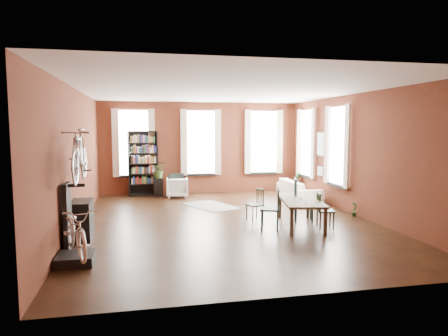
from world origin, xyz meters
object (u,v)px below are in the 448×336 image
object	(u,v)px
console_table	(82,220)
bicycle_floor	(75,208)
dining_chair_c	(325,211)
cream_sofa	(299,187)
dining_chair_b	(255,205)
dining_table	(301,213)
bike_trainer	(76,259)
plant_stand	(159,187)
dining_chair_d	(304,200)
dining_chair_a	(270,209)
white_armchair	(177,186)
bookshelf	(143,163)

from	to	relation	value
console_table	bicycle_floor	distance (m)	1.74
dining_chair_c	cream_sofa	distance (m)	3.79
dining_chair_b	dining_chair_c	size ratio (longest dim) A/B	0.96
dining_table	dining_chair_b	distance (m)	1.20
dining_chair_b	bike_trainer	world-z (taller)	dining_chair_b
plant_stand	dining_chair_d	bearing A→B (deg)	-52.59
console_table	dining_chair_a	bearing A→B (deg)	-0.52
dining_chair_b	dining_chair_c	distance (m)	1.76
bike_trainer	bicycle_floor	distance (m)	0.88
dining_chair_a	dining_chair_d	distance (m)	1.23
dining_chair_d	bicycle_floor	world-z (taller)	bicycle_floor
dining_chair_a	dining_chair_c	distance (m)	1.30
dining_chair_b	console_table	distance (m)	4.09
cream_sofa	console_table	size ratio (longest dim) A/B	2.60
cream_sofa	bike_trainer	size ratio (longest dim) A/B	3.47
dining_table	cream_sofa	bearing A→B (deg)	79.76
white_armchair	bike_trainer	distance (m)	6.69
dining_chair_a	console_table	distance (m)	4.08
dining_chair_a	console_table	world-z (taller)	dining_chair_a
dining_table	dining_chair_a	world-z (taller)	dining_chair_a
bookshelf	dining_chair_c	bearing A→B (deg)	-52.77
dining_chair_b	white_armchair	bearing A→B (deg)	-172.99
cream_sofa	console_table	world-z (taller)	cream_sofa
bookshelf	white_armchair	distance (m)	1.43
bookshelf	cream_sofa	distance (m)	5.28
plant_stand	bicycle_floor	size ratio (longest dim) A/B	0.39
plant_stand	bicycle_floor	world-z (taller)	bicycle_floor
dining_table	bike_trainer	distance (m)	5.06
bike_trainer	console_table	distance (m)	1.67
dining_chair_a	cream_sofa	bearing A→B (deg)	168.63
plant_stand	bicycle_floor	bearing A→B (deg)	-103.84
dining_table	cream_sofa	world-z (taller)	cream_sofa
bookshelf	plant_stand	size ratio (longest dim) A/B	3.58
bicycle_floor	bookshelf	bearing A→B (deg)	61.52
dining_chair_b	bike_trainer	xyz separation A→B (m)	(-3.88, -2.53, -0.30)
dining_chair_b	cream_sofa	world-z (taller)	cream_sofa
white_armchair	console_table	xyz separation A→B (m)	(-2.37, -4.66, 0.04)
dining_table	console_table	bearing A→B (deg)	-167.66
cream_sofa	dining_table	bearing A→B (deg)	158.37
white_armchair	bicycle_floor	world-z (taller)	bicycle_floor
console_table	dining_chair_c	bearing A→B (deg)	-2.00
plant_stand	bicycle_floor	distance (m)	6.85
dining_chair_d	bookshelf	size ratio (longest dim) A/B	0.47
dining_chair_d	bookshelf	bearing A→B (deg)	57.96
cream_sofa	bookshelf	bearing A→B (deg)	71.05
dining_chair_d	bicycle_floor	bearing A→B (deg)	131.82
dining_table	dining_chair_d	xyz separation A→B (m)	(0.28, 0.48, 0.20)
bookshelf	console_table	distance (m)	5.40
dining_table	bike_trainer	world-z (taller)	dining_table
dining_table	white_armchair	xyz separation A→B (m)	(-2.50, 4.58, 0.04)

